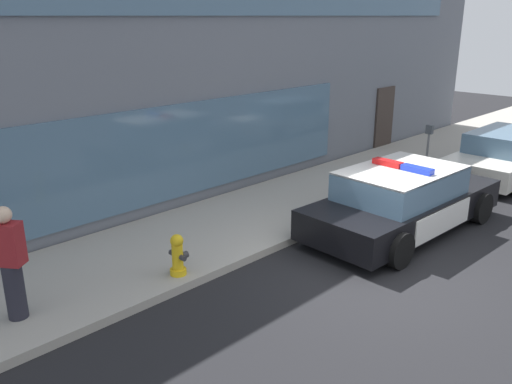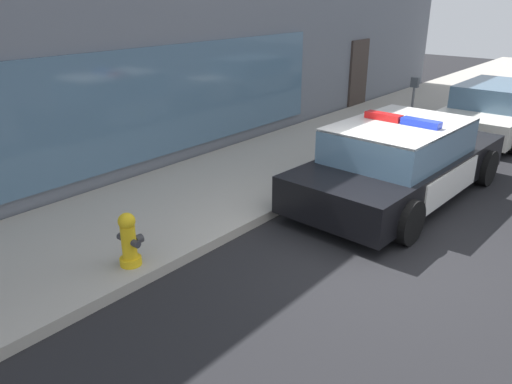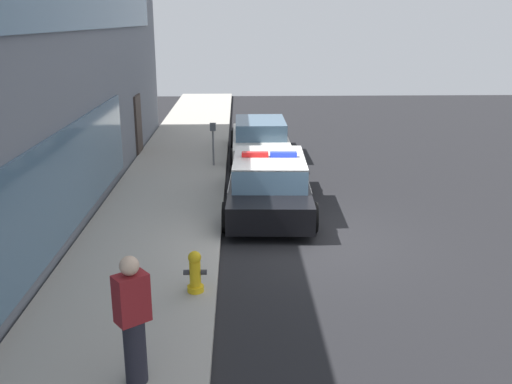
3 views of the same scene
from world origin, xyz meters
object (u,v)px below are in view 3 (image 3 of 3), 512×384
at_px(police_cruiser, 269,183).
at_px(fire_hydrant, 195,272).
at_px(parking_meter, 213,136).
at_px(pedestrian_on_sidewalk, 133,320).
at_px(car_down_street, 260,139).

height_order(police_cruiser, fire_hydrant, police_cruiser).
bearing_deg(police_cruiser, parking_meter, 23.40).
height_order(fire_hydrant, parking_meter, parking_meter).
bearing_deg(pedestrian_on_sidewalk, police_cruiser, 127.05).
bearing_deg(car_down_street, pedestrian_on_sidewalk, 170.73).
relative_size(police_cruiser, pedestrian_on_sidewalk, 2.88).
xyz_separation_m(car_down_street, pedestrian_on_sidewalk, (-12.81, 2.05, 0.38)).
bearing_deg(fire_hydrant, parking_meter, 0.29).
bearing_deg(pedestrian_on_sidewalk, car_down_street, 133.92).
relative_size(car_down_street, parking_meter, 3.47).
height_order(car_down_street, parking_meter, parking_meter).
bearing_deg(fire_hydrant, car_down_street, -8.17).
distance_m(police_cruiser, car_down_street, 5.63).
relative_size(police_cruiser, fire_hydrant, 6.79).
distance_m(car_down_street, parking_meter, 2.32).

